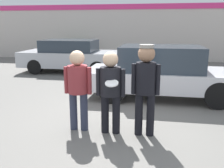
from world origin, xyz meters
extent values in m
plane|color=#66635E|center=(0.00, 0.00, 0.00)|extent=(56.00, 56.00, 0.00)
cube|color=beige|center=(0.00, 10.24, 1.62)|extent=(24.00, 0.18, 3.24)
cube|color=#E0337A|center=(0.00, 10.13, 3.09)|extent=(24.00, 0.04, 0.30)
cylinder|color=#2D3347|center=(-0.92, -0.22, 0.38)|extent=(0.15, 0.15, 0.77)
cylinder|color=#2D3347|center=(-0.70, -0.22, 0.38)|extent=(0.15, 0.15, 0.77)
cylinder|color=maroon|center=(-0.81, -0.22, 1.04)|extent=(0.39, 0.39, 0.54)
cylinder|color=maroon|center=(-1.04, -0.22, 1.02)|extent=(0.09, 0.09, 0.53)
cylinder|color=maroon|center=(-0.58, -0.22, 1.02)|extent=(0.09, 0.09, 0.53)
sphere|color=#DBB28E|center=(-0.81, -0.22, 1.46)|extent=(0.29, 0.29, 0.29)
cylinder|color=black|center=(-0.26, -0.26, 0.38)|extent=(0.15, 0.15, 0.77)
cylinder|color=black|center=(-0.04, -0.26, 0.38)|extent=(0.15, 0.15, 0.77)
cylinder|color=black|center=(-0.15, -0.26, 1.04)|extent=(0.39, 0.39, 0.54)
cylinder|color=black|center=(-0.39, -0.26, 1.02)|extent=(0.09, 0.09, 0.53)
cylinder|color=black|center=(0.08, -0.26, 1.02)|extent=(0.09, 0.09, 0.53)
sphere|color=#DBB28E|center=(-0.15, -0.26, 1.45)|extent=(0.29, 0.29, 0.29)
cylinder|color=white|center=(-0.08, -0.53, 1.06)|extent=(0.24, 0.24, 0.10)
cylinder|color=black|center=(0.39, -0.25, 0.41)|extent=(0.15, 0.15, 0.83)
cylinder|color=black|center=(0.61, -0.25, 0.41)|extent=(0.15, 0.15, 0.83)
cylinder|color=black|center=(0.50, -0.25, 1.12)|extent=(0.36, 0.36, 0.59)
cylinder|color=black|center=(0.28, -0.25, 1.10)|extent=(0.09, 0.09, 0.57)
cylinder|color=black|center=(0.72, -0.25, 1.10)|extent=(0.09, 0.09, 0.57)
sphere|color=#8C664C|center=(0.50, -0.25, 1.57)|extent=(0.31, 0.31, 0.31)
cylinder|color=gray|center=(0.50, -0.25, 1.70)|extent=(0.26, 0.26, 0.06)
cube|color=silver|center=(0.89, 2.41, 0.56)|extent=(4.36, 1.80, 0.52)
cube|color=#28333D|center=(0.81, 2.41, 1.16)|extent=(2.27, 1.55, 0.68)
cylinder|color=black|center=(2.25, 3.21, 0.35)|extent=(0.70, 0.22, 0.70)
cylinder|color=black|center=(2.25, 1.61, 0.35)|extent=(0.70, 0.22, 0.70)
cylinder|color=black|center=(-0.46, 3.21, 0.35)|extent=(0.70, 0.22, 0.70)
cylinder|color=black|center=(-0.46, 1.61, 0.35)|extent=(0.70, 0.22, 0.70)
cube|color=#B7BABF|center=(-3.05, 5.94, 0.59)|extent=(4.44, 1.95, 0.65)
cube|color=#28333D|center=(-3.14, 5.94, 1.17)|extent=(2.31, 1.67, 0.51)
cylinder|color=black|center=(-1.68, 6.81, 0.32)|extent=(0.63, 0.22, 0.63)
cylinder|color=black|center=(-1.68, 5.06, 0.32)|extent=(0.63, 0.22, 0.63)
cylinder|color=black|center=(-4.43, 6.81, 0.32)|extent=(0.63, 0.22, 0.63)
cylinder|color=black|center=(-4.43, 5.06, 0.32)|extent=(0.63, 0.22, 0.63)
sphere|color=#285B2D|center=(-4.38, 9.45, 0.60)|extent=(1.19, 1.19, 1.19)
camera|label=1|loc=(0.68, -4.77, 2.08)|focal=40.00mm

